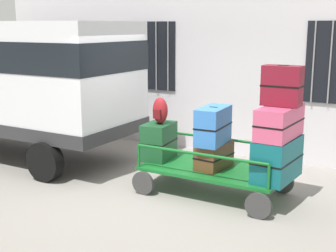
% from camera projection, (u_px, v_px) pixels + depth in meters
% --- Properties ---
extents(ground_plane, '(40.00, 40.00, 0.00)m').
position_uv_depth(ground_plane, '(163.00, 189.00, 7.68)').
color(ground_plane, gray).
extents(building_wall, '(12.00, 0.38, 5.00)m').
position_uv_depth(building_wall, '(230.00, 34.00, 9.46)').
color(building_wall, silver).
rests_on(building_wall, ground).
extents(van, '(4.83, 2.13, 2.74)m').
position_uv_depth(van, '(21.00, 75.00, 9.34)').
color(van, silver).
rests_on(van, ground).
extents(luggage_cart, '(2.30, 1.23, 0.43)m').
position_uv_depth(luggage_cart, '(213.00, 172.00, 7.41)').
color(luggage_cart, '#146023').
rests_on(luggage_cart, ground).
extents(cart_railing, '(2.19, 1.09, 0.38)m').
position_uv_depth(cart_railing, '(214.00, 149.00, 7.33)').
color(cart_railing, '#146023').
rests_on(cart_railing, luggage_cart).
extents(suitcase_left_bottom, '(0.49, 0.68, 0.62)m').
position_uv_depth(suitcase_left_bottom, '(159.00, 141.00, 7.86)').
color(suitcase_left_bottom, '#194C28').
rests_on(suitcase_left_bottom, luggage_cart).
extents(suitcase_midleft_bottom, '(0.44, 0.71, 0.41)m').
position_uv_depth(suitcase_midleft_bottom, '(214.00, 156.00, 7.37)').
color(suitcase_midleft_bottom, brown).
rests_on(suitcase_midleft_bottom, luggage_cart).
extents(suitcase_midleft_middle, '(0.42, 0.78, 0.59)m').
position_uv_depth(suitcase_midleft_middle, '(213.00, 126.00, 7.22)').
color(suitcase_midleft_middle, '#3372C6').
rests_on(suitcase_midleft_middle, suitcase_midleft_bottom).
extents(suitcase_center_bottom, '(0.55, 0.96, 0.63)m').
position_uv_depth(suitcase_center_bottom, '(277.00, 159.00, 6.81)').
color(suitcase_center_bottom, '#0F5960').
rests_on(suitcase_center_bottom, luggage_cart).
extents(suitcase_center_middle, '(0.49, 1.00, 0.47)m').
position_uv_depth(suitcase_center_middle, '(279.00, 122.00, 6.71)').
color(suitcase_center_middle, '#CC4C72').
rests_on(suitcase_center_middle, suitcase_center_bottom).
extents(suitcase_center_top, '(0.57, 0.30, 0.59)m').
position_uv_depth(suitcase_center_top, '(282.00, 86.00, 6.63)').
color(suitcase_center_top, maroon).
rests_on(suitcase_center_top, suitcase_center_middle).
extents(backpack, '(0.27, 0.22, 0.44)m').
position_uv_depth(backpack, '(160.00, 111.00, 7.70)').
color(backpack, maroon).
rests_on(backpack, suitcase_left_bottom).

